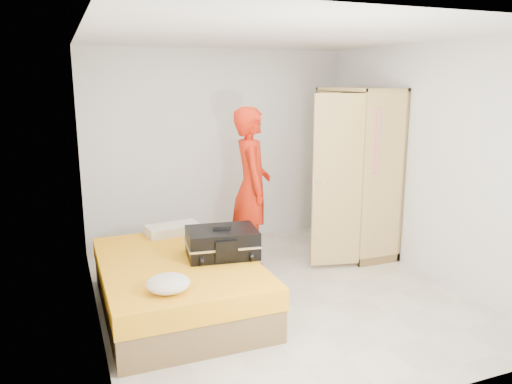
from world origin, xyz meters
name	(u,v)px	position (x,y,z in m)	size (l,w,h in m)	color
room	(279,171)	(0.00, 0.00, 1.30)	(4.00, 4.02, 2.60)	beige
bed	(178,284)	(-1.05, 0.03, 0.25)	(1.42, 2.02, 0.50)	brown
wardrobe	(355,176)	(1.45, 0.86, 1.00)	(1.16, 1.20, 2.10)	tan
person	(252,187)	(0.08, 0.95, 0.95)	(0.69, 0.45, 1.89)	red
suitcase	(222,243)	(-0.61, -0.01, 0.63)	(0.75, 0.60, 0.30)	black
round_cushion	(168,284)	(-1.28, -0.67, 0.57)	(0.36, 0.36, 0.14)	beige
pillow	(173,229)	(-0.90, 0.88, 0.55)	(0.58, 0.30, 0.11)	beige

